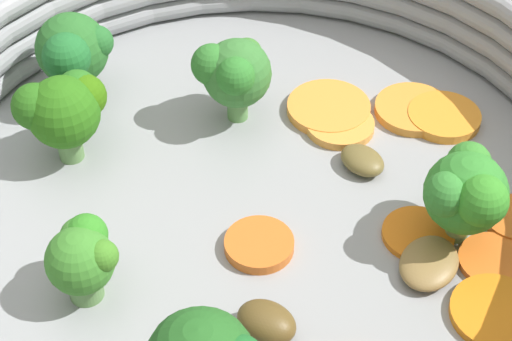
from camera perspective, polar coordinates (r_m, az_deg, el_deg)
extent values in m
plane|color=black|center=(0.45, 0.00, -2.59)|extent=(4.00, 4.00, 0.00)
cylinder|color=#939699|center=(0.45, 0.00, -2.00)|extent=(0.34, 0.34, 0.01)
torus|color=#94969B|center=(0.44, 0.00, -0.77)|extent=(0.35, 0.35, 0.01)
torus|color=#94969B|center=(0.43, 0.00, 0.55)|extent=(0.35, 0.35, 0.01)
torus|color=#94969B|center=(0.42, 0.00, 1.92)|extent=(0.35, 0.35, 0.01)
torus|color=#94969B|center=(0.41, 0.00, 3.36)|extent=(0.35, 0.35, 0.01)
cylinder|color=orange|center=(0.40, 15.78, -9.13)|extent=(0.04, 0.04, 0.00)
cylinder|color=orange|center=(0.49, 4.67, 4.24)|extent=(0.06, 0.06, 0.01)
cylinder|color=orange|center=(0.49, 10.45, 4.03)|extent=(0.05, 0.05, 0.01)
cylinder|color=orange|center=(0.41, 0.21, -4.96)|extent=(0.03, 0.03, 0.01)
cylinder|color=#EE993D|center=(0.48, 5.61, 3.04)|extent=(0.05, 0.05, 0.00)
cylinder|color=orange|center=(0.49, 12.42, 3.50)|extent=(0.06, 0.06, 0.01)
cylinder|color=orange|center=(0.42, 15.61, -5.84)|extent=(0.04, 0.04, 0.00)
cylinder|color=orange|center=(0.43, 10.75, -4.20)|extent=(0.05, 0.05, 0.00)
cylinder|color=#5D8B4B|center=(0.40, -11.32, -7.42)|extent=(0.02, 0.02, 0.02)
sphere|color=#3A812A|center=(0.39, -11.65, -5.91)|extent=(0.03, 0.03, 0.03)
sphere|color=#3E812D|center=(0.39, -11.66, -4.35)|extent=(0.02, 0.02, 0.02)
sphere|color=#408224|center=(0.38, -10.22, -5.63)|extent=(0.01, 0.01, 0.01)
sphere|color=#318523|center=(0.39, -11.24, -4.24)|extent=(0.02, 0.02, 0.02)
cylinder|color=#5E954E|center=(0.48, -1.24, 4.54)|extent=(0.01, 0.01, 0.02)
sphere|color=#367532|center=(0.47, -1.28, 6.51)|extent=(0.04, 0.04, 0.04)
sphere|color=#2E742A|center=(0.46, -2.96, 7.07)|extent=(0.02, 0.02, 0.02)
sphere|color=#2D782A|center=(0.45, -1.37, 6.31)|extent=(0.02, 0.02, 0.02)
sphere|color=#3A762D|center=(0.47, -0.63, 7.81)|extent=(0.02, 0.02, 0.02)
cylinder|color=#739B55|center=(0.43, 13.36, -3.39)|extent=(0.01, 0.01, 0.02)
sphere|color=#31822C|center=(0.41, 13.81, -1.46)|extent=(0.04, 0.04, 0.04)
sphere|color=#36822C|center=(0.42, 13.99, 0.42)|extent=(0.02, 0.02, 0.02)
sphere|color=#33802F|center=(0.40, 12.58, -1.56)|extent=(0.02, 0.02, 0.02)
sphere|color=#358A26|center=(0.40, 14.83, -1.95)|extent=(0.02, 0.02, 0.02)
cylinder|color=#87B75F|center=(0.51, -11.82, 6.01)|extent=(0.01, 0.01, 0.02)
sphere|color=#296728|center=(0.50, -12.17, 7.93)|extent=(0.04, 0.04, 0.04)
sphere|color=#20682C|center=(0.48, -12.33, 7.56)|extent=(0.03, 0.03, 0.03)
sphere|color=#25662A|center=(0.49, -10.57, 8.42)|extent=(0.02, 0.02, 0.02)
sphere|color=#2B5F27|center=(0.48, -11.98, 7.59)|extent=(0.02, 0.02, 0.02)
cylinder|color=#5E8A4C|center=(0.46, -12.33, 1.85)|extent=(0.01, 0.01, 0.02)
sphere|color=#2A6A15|center=(0.45, -12.72, 3.82)|extent=(0.04, 0.04, 0.04)
sphere|color=#296B1E|center=(0.46, -11.80, 5.19)|extent=(0.02, 0.02, 0.02)
sphere|color=#286317|center=(0.45, -14.50, 4.16)|extent=(0.02, 0.02, 0.02)
sphere|color=#346B0E|center=(0.45, -11.38, 4.88)|extent=(0.02, 0.02, 0.02)
ellipsoid|color=olive|center=(0.41, 11.44, -6.09)|extent=(0.04, 0.03, 0.01)
ellipsoid|color=brown|center=(0.45, 7.10, 0.68)|extent=(0.03, 0.03, 0.01)
ellipsoid|color=brown|center=(0.38, 0.70, -10.07)|extent=(0.02, 0.03, 0.01)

